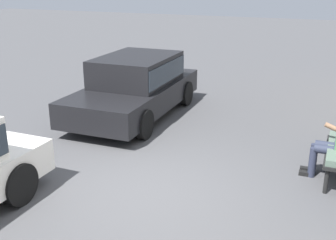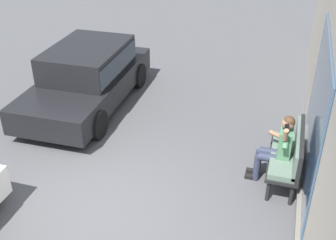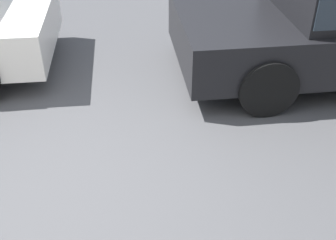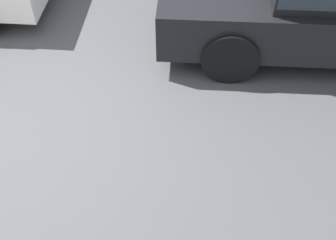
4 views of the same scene
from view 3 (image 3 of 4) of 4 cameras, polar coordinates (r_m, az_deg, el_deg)
ground_plane at (r=3.68m, az=-14.88°, el=-9.98°), size 60.00×60.00×0.00m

